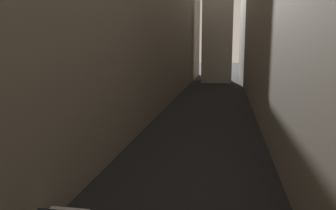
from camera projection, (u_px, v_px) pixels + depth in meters
name	position (u px, v px, depth m)	size (l,w,h in m)	color
ground_plane	(207.00, 111.00, 41.85)	(264.00, 264.00, 0.00)	black
building_block_left	(127.00, 29.00, 43.85)	(10.30, 108.00, 20.24)	#756B5B
building_block_right	(324.00, 22.00, 39.78)	(15.55, 108.00, 21.37)	#756B5B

